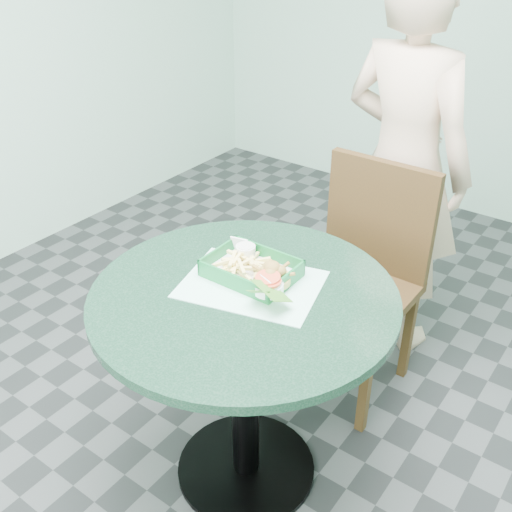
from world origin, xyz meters
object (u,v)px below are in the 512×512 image
Objects in this scene: cafe_table at (245,343)px; crab_sandwich at (272,278)px; diner_person at (406,149)px; sauce_ramekin at (246,255)px; food_basket at (251,277)px; dining_chair at (363,265)px.

crab_sandwich reaches higher than cafe_table.
crab_sandwich is at bearing 102.29° from diner_person.
diner_person reaches higher than sauce_ramekin.
food_basket is 4.26× the size of sauce_ramekin.
food_basket is at bearing 174.33° from crab_sandwich.
cafe_table is at bearing -121.62° from crab_sandwich.
crab_sandwich is (-0.00, -0.62, 0.27)m from dining_chair.
crab_sandwich is at bearing 58.38° from cafe_table.
sauce_ramekin is (-0.11, -0.92, -0.09)m from diner_person.
dining_chair is 8.36× the size of crab_sandwich.
sauce_ramekin is (-0.06, 0.05, 0.03)m from food_basket.
crab_sandwich reaches higher than sauce_ramekin.
sauce_ramekin is (-0.14, -0.56, 0.27)m from dining_chair.
cafe_table is 8.23× the size of crab_sandwich.
food_basket is (-0.09, -0.61, 0.23)m from dining_chair.
sauce_ramekin is (-0.14, 0.06, 0.00)m from crab_sandwich.
crab_sandwich is 0.15m from sauce_ramekin.
diner_person is at bearing 83.09° from sauce_ramekin.
cafe_table is at bearing 99.62° from diner_person.
cafe_table is 1.10m from diner_person.
diner_person is 6.73× the size of food_basket.
crab_sandwich reaches higher than food_basket.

